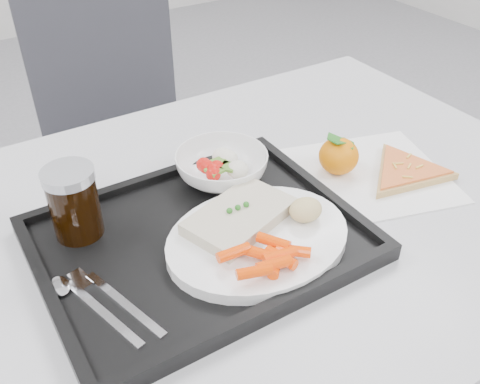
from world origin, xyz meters
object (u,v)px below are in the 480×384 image
at_px(table, 226,249).
at_px(tray, 200,240).
at_px(salad_bowl, 222,166).
at_px(tangerine, 339,156).
at_px(chair, 122,117).
at_px(dinner_plate, 258,239).
at_px(cola_glass, 74,201).
at_px(pizza_slice, 406,171).

xyz_separation_m(table, tray, (-0.06, -0.04, 0.08)).
height_order(salad_bowl, tangerine, tangerine).
bearing_deg(chair, dinner_plate, -97.33).
height_order(cola_glass, tangerine, cola_glass).
distance_m(tangerine, pizza_slice, 0.12).
bearing_deg(salad_bowl, dinner_plate, -103.01).
distance_m(table, salad_bowl, 0.14).
bearing_deg(pizza_slice, tangerine, 143.38).
bearing_deg(dinner_plate, chair, 82.67).
relative_size(dinner_plate, salad_bowl, 1.78).
bearing_deg(chair, salad_bowl, -95.95).
bearing_deg(pizza_slice, table, 168.37).
bearing_deg(dinner_plate, tray, 138.35).
distance_m(cola_glass, pizza_slice, 0.55).
bearing_deg(table, cola_glass, 162.23).
xyz_separation_m(salad_bowl, pizza_slice, (0.28, -0.14, -0.03)).
distance_m(dinner_plate, pizza_slice, 0.32).
height_order(chair, pizza_slice, chair).
height_order(dinner_plate, tangerine, tangerine).
distance_m(dinner_plate, salad_bowl, 0.17).
bearing_deg(dinner_plate, cola_glass, 142.42).
bearing_deg(dinner_plate, salad_bowl, 76.99).
distance_m(cola_glass, tangerine, 0.44).
bearing_deg(tray, tangerine, 7.78).
bearing_deg(tangerine, pizza_slice, -36.62).
height_order(dinner_plate, cola_glass, cola_glass).
height_order(chair, dinner_plate, chair).
distance_m(chair, tray, 0.87).
bearing_deg(tangerine, salad_bowl, 159.02).
relative_size(table, cola_glass, 11.11).
bearing_deg(salad_bowl, chair, 84.05).
relative_size(table, salad_bowl, 7.89).
bearing_deg(pizza_slice, salad_bowl, 153.29).
xyz_separation_m(table, tangerine, (0.23, 0.00, 0.10)).
relative_size(tray, tangerine, 5.18).
relative_size(dinner_plate, cola_glass, 2.50).
bearing_deg(cola_glass, tangerine, -8.17).
bearing_deg(cola_glass, tray, -35.61).
relative_size(table, pizza_slice, 5.04).
bearing_deg(cola_glass, pizza_slice, -14.07).
bearing_deg(tray, table, 29.57).
xyz_separation_m(table, chair, (0.11, 0.78, -0.15)).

